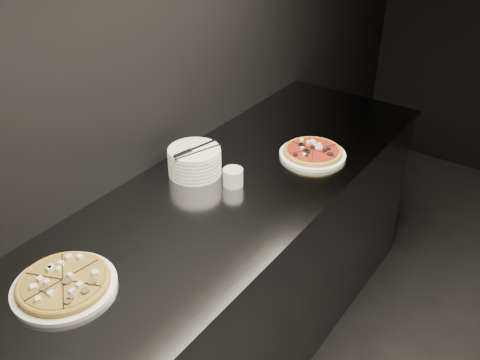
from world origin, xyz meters
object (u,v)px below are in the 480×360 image
Objects in this scene: pizza_tomato at (313,152)px; cutlery at (193,151)px; pizza_mushroom at (64,284)px; ramekin at (233,177)px; plate_stack at (195,161)px; counter at (222,284)px.

cutlery reaches higher than pizza_tomato.
pizza_mushroom is 1.19m from pizza_tomato.
pizza_mushroom is at bearing -69.84° from cutlery.
pizza_mushroom is 1.68× the size of cutlery.
ramekin is at bearing 84.74° from pizza_mushroom.
cutlery reaches higher than pizza_mushroom.
pizza_mushroom is at bearing -95.26° from ramekin.
plate_stack is (-0.33, -0.41, 0.04)m from pizza_tomato.
counter is at bearing -85.91° from ramekin.
pizza_tomato is 0.54m from cutlery.
cutlery is at bearing 97.78° from pizza_mushroom.
counter is at bearing -5.90° from cutlery.
counter is at bearing -21.91° from plate_stack.
cutlery is at bearing 161.72° from counter.
counter is 30.19× the size of ramekin.
pizza_tomato is (0.14, 0.48, 0.48)m from counter.
plate_stack is at bearing -174.82° from ramekin.
ramekin is at bearing 94.09° from counter.
plate_stack is (-0.11, 0.76, 0.04)m from pizza_mushroom.
cutlery is at bearing -126.88° from pizza_tomato.
pizza_tomato is at bearing 51.29° from plate_stack.
pizza_tomato is 3.58× the size of ramekin.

